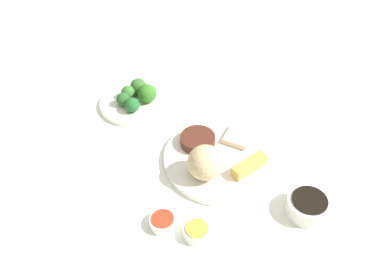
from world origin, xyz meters
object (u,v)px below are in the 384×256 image
at_px(main_plate, 222,158).
at_px(broccoli_plate, 134,103).
at_px(soy_sauce_bowl, 308,206).
at_px(sauce_ramekin_hot_mustard, 196,232).
at_px(sauce_ramekin_sweet_and_sour, 163,222).

relative_size(main_plate, broccoli_plate, 1.47).
xyz_separation_m(main_plate, broccoli_plate, (0.28, -0.17, -0.00)).
distance_m(soy_sauce_bowl, sauce_ramekin_hot_mustard, 0.25).
bearing_deg(sauce_ramekin_sweet_and_sour, main_plate, -114.96).
distance_m(soy_sauce_bowl, sauce_ramekin_sweet_and_sour, 0.31).
xyz_separation_m(main_plate, soy_sauce_bowl, (-0.20, 0.12, 0.01)).
bearing_deg(soy_sauce_bowl, broccoli_plate, -30.64).
bearing_deg(sauce_ramekin_hot_mustard, soy_sauce_bowl, -155.53).
height_order(soy_sauce_bowl, sauce_ramekin_sweet_and_sour, soy_sauce_bowl).
bearing_deg(broccoli_plate, sauce_ramekin_hot_mustard, 122.97).
bearing_deg(soy_sauce_bowl, main_plate, -29.73).
relative_size(soy_sauce_bowl, sauce_ramekin_hot_mustard, 1.62).
bearing_deg(soy_sauce_bowl, sauce_ramekin_hot_mustard, 24.47).
height_order(broccoli_plate, sauce_ramekin_hot_mustard, sauce_ramekin_hot_mustard).
relative_size(sauce_ramekin_hot_mustard, sauce_ramekin_sweet_and_sour, 1.00).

